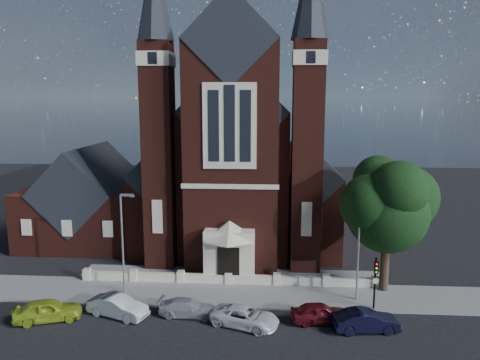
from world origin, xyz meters
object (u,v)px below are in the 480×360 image
object	(u,v)px
street_lamp_right	(360,243)
car_navy	(366,321)
church	(241,161)
street_tree	(390,207)
parish_hall	(91,204)
car_lime_van	(48,310)
car_silver_a	(118,306)
car_white_suv	(245,317)
traffic_signal	(375,277)
car_dark_red	(320,313)
car_silver_b	(188,308)
street_lamp_left	(123,238)

from	to	relation	value
street_lamp_right	car_navy	distance (m)	6.11
church	street_lamp_right	world-z (taller)	church
street_tree	parish_hall	bearing A→B (deg)	156.74
church	car_lime_van	xyz separation A→B (m)	(-11.93, -23.63, -7.42)
car_lime_van	street_tree	bearing A→B (deg)	-94.46
church	street_lamp_right	xyz separation A→B (m)	(10.09, -18.94, -3.59)
street_tree	car_navy	bearing A→B (deg)	-113.50
street_lamp_right	car_navy	xyz separation A→B (m)	(-0.29, -4.72, -3.88)
car_lime_van	car_silver_a	size ratio (longest dim) A/B	1.01
street_tree	car_white_suv	world-z (taller)	street_tree
car_lime_van	car_silver_a	bearing A→B (deg)	-97.45
traffic_signal	car_silver_a	bearing A→B (deg)	-173.28
car_dark_red	car_navy	size ratio (longest dim) A/B	0.93
car_navy	traffic_signal	bearing A→B (deg)	-28.00
car_silver_b	car_navy	distance (m)	12.21
street_tree	street_lamp_left	distance (m)	20.71
parish_hall	car_dark_red	bearing A→B (deg)	-37.69
car_white_suv	church	bearing A→B (deg)	23.80
street_lamp_right	car_white_suv	distance (m)	10.27
parish_hall	car_navy	distance (m)	32.05
street_tree	street_lamp_right	world-z (taller)	street_tree
street_tree	car_lime_van	bearing A→B (deg)	-165.40
traffic_signal	street_lamp_right	bearing A→B (deg)	120.01
street_lamp_left	car_silver_a	world-z (taller)	street_lamp_left
street_lamp_left	car_lime_van	size ratio (longest dim) A/B	1.79
street_lamp_left	car_dark_red	xyz separation A→B (m)	(14.80, -3.68, -3.90)
street_lamp_right	car_silver_a	world-z (taller)	street_lamp_right
street_lamp_right	car_white_suv	xyz separation A→B (m)	(-8.33, -4.53, -3.95)
car_white_suv	car_dark_red	bearing A→B (deg)	-61.08
street_tree	car_silver_b	size ratio (longest dim) A/B	2.55
street_lamp_left	car_navy	size ratio (longest dim) A/B	1.85
car_dark_red	street_lamp_right	bearing A→B (deg)	-49.63
car_lime_van	car_white_suv	xyz separation A→B (m)	(13.70, 0.15, -0.12)
parish_hall	street_lamp_right	world-z (taller)	parish_hall
car_white_suv	car_dark_red	world-z (taller)	car_dark_red
parish_hall	traffic_signal	xyz separation A→B (m)	(27.00, -15.57, -1.43)
church	car_white_suv	xyz separation A→B (m)	(1.76, -23.48, -7.53)
street_lamp_right	car_silver_a	xyz separation A→B (m)	(-17.39, -3.73, -3.86)
parish_hall	car_navy	size ratio (longest dim) A/B	2.79
parish_hall	traffic_signal	bearing A→B (deg)	-29.98
street_lamp_right	car_dark_red	size ratio (longest dim) A/B	1.99
street_lamp_right	traffic_signal	distance (m)	2.71
church	traffic_signal	size ratio (longest dim) A/B	8.72
street_lamp_right	car_navy	bearing A→B (deg)	-93.48
car_silver_b	car_navy	bearing A→B (deg)	-92.54
parish_hall	street_lamp_right	size ratio (longest dim) A/B	1.51
car_silver_a	parish_hall	bearing A→B (deg)	45.75
car_silver_a	car_dark_red	bearing A→B (deg)	-70.20
traffic_signal	car_white_suv	distance (m)	9.89
car_dark_red	street_tree	bearing A→B (deg)	-55.28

